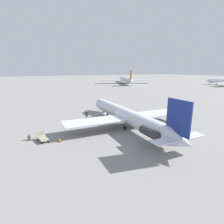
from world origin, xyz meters
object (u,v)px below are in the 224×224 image
at_px(boarding_stairs, 92,116).
at_px(suitcase, 29,138).
at_px(airplane_main, 127,116).
at_px(airplane_far_right, 125,79).
at_px(passenger, 87,114).
at_px(luggage_cart, 42,138).

distance_m(boarding_stairs, suitcase, 14.57).
bearing_deg(suitcase, airplane_main, -94.10).
relative_size(airplane_far_right, passenger, 28.58).
relative_size(airplane_main, suitcase, 34.54).
bearing_deg(airplane_main, suitcase, 88.19).
height_order(airplane_main, airplane_far_right, airplane_far_right).
relative_size(passenger, suitcase, 1.98).
bearing_deg(suitcase, passenger, -58.00).
xyz_separation_m(airplane_main, airplane_far_right, (91.86, -55.64, 0.82)).
xyz_separation_m(passenger, suitcase, (-7.19, 11.50, -0.67)).
bearing_deg(airplane_main, airplane_far_right, -28.92).
bearing_deg(suitcase, luggage_cart, -128.42).
bearing_deg(airplane_main, passenger, 31.64).
height_order(passenger, suitcase, passenger).
bearing_deg(passenger, airplane_far_right, 56.44).
relative_size(airplane_far_right, boarding_stairs, 12.27).
height_order(luggage_cart, suitcase, luggage_cart).
bearing_deg(luggage_cart, passenger, -62.00).
xyz_separation_m(airplane_far_right, luggage_cart, (-92.06, 70.12, -2.41)).
xyz_separation_m(airplane_main, suitcase, (1.16, 16.20, -1.71)).
relative_size(boarding_stairs, suitcase, 4.61).
bearing_deg(passenger, airplane_main, -58.36).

